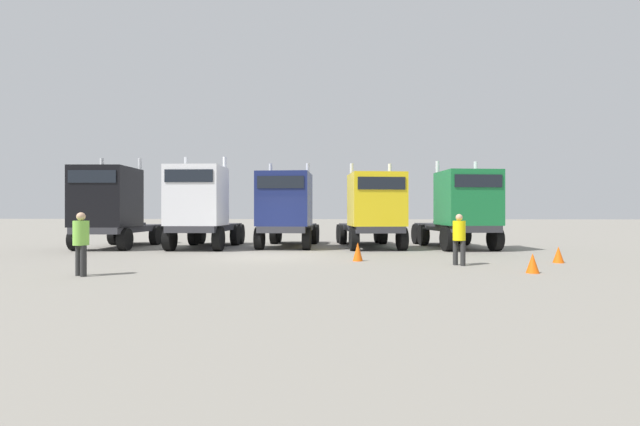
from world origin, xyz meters
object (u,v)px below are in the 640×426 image
object	(u,v)px
visitor_in_hivis	(459,236)
semi_truck_white	(201,207)
semi_truck_black	(112,207)
traffic_cone_mid	(558,255)
semi_truck_green	(462,209)
semi_truck_yellow	(373,210)
visitor_with_camera	(81,239)
semi_truck_navy	(287,209)
traffic_cone_far	(533,263)
traffic_cone_near	(358,252)

from	to	relation	value
visitor_in_hivis	semi_truck_white	bearing A→B (deg)	110.09
semi_truck_black	traffic_cone_mid	distance (m)	19.04
visitor_in_hivis	traffic_cone_mid	xyz separation A→B (m)	(3.56, 0.98, -0.68)
semi_truck_green	traffic_cone_mid	xyz separation A→B (m)	(1.87, -5.43, -1.60)
semi_truck_black	semi_truck_yellow	distance (m)	12.45
visitor_with_camera	semi_truck_white	bearing A→B (deg)	31.54
semi_truck_navy	traffic_cone_far	bearing A→B (deg)	45.19
semi_truck_green	traffic_cone_mid	size ratio (longest dim) A/B	10.91
semi_truck_navy	semi_truck_green	bearing A→B (deg)	89.01
semi_truck_black	traffic_cone_mid	world-z (taller)	semi_truck_black
semi_truck_black	semi_truck_white	size ratio (longest dim) A/B	1.03
semi_truck_green	semi_truck_navy	bearing A→B (deg)	-99.47
semi_truck_yellow	visitor_with_camera	distance (m)	12.78
traffic_cone_near	semi_truck_yellow	bearing A→B (deg)	81.65
visitor_with_camera	semi_truck_navy	bearing A→B (deg)	9.86
semi_truck_black	traffic_cone_far	size ratio (longest dim) A/B	10.82
semi_truck_yellow	semi_truck_navy	bearing A→B (deg)	-99.35
semi_truck_black	semi_truck_white	distance (m)	4.30
semi_truck_white	visitor_with_camera	size ratio (longest dim) A/B	3.41
semi_truck_navy	visitor_with_camera	world-z (taller)	semi_truck_navy
semi_truck_yellow	semi_truck_white	bearing A→B (deg)	-91.81
semi_truck_green	semi_truck_white	bearing A→B (deg)	-94.38
traffic_cone_near	traffic_cone_far	xyz separation A→B (m)	(4.89, -2.71, -0.05)
semi_truck_navy	visitor_in_hivis	size ratio (longest dim) A/B	3.67
semi_truck_green	visitor_with_camera	size ratio (longest dim) A/B	3.54
semi_truck_black	traffic_cone_near	distance (m)	12.53
visitor_with_camera	traffic_cone_far	xyz separation A→B (m)	(12.40, 1.49, -0.72)
semi_truck_black	traffic_cone_far	xyz separation A→B (m)	(16.50, -7.14, -1.72)
semi_truck_yellow	traffic_cone_far	xyz separation A→B (m)	(4.09, -8.19, -1.54)
semi_truck_white	traffic_cone_near	distance (m)	8.75
semi_truck_navy	semi_truck_green	world-z (taller)	semi_truck_green
visitor_with_camera	traffic_cone_far	bearing A→B (deg)	-50.31
traffic_cone_near	traffic_cone_far	bearing A→B (deg)	-28.95
semi_truck_white	traffic_cone_far	world-z (taller)	semi_truck_white
visitor_in_hivis	semi_truck_black	bearing A→B (deg)	117.65
traffic_cone_mid	traffic_cone_far	xyz separation A→B (m)	(-1.93, -2.65, 0.00)
semi_truck_yellow	traffic_cone_near	bearing A→B (deg)	-16.86
semi_truck_navy	traffic_cone_mid	world-z (taller)	semi_truck_navy
traffic_cone_mid	visitor_in_hivis	bearing A→B (deg)	-164.55
semi_truck_black	traffic_cone_far	distance (m)	18.06
semi_truck_black	semi_truck_navy	size ratio (longest dim) A/B	0.99
visitor_in_hivis	visitor_with_camera	world-z (taller)	visitor_with_camera
semi_truck_navy	visitor_in_hivis	bearing A→B (deg)	45.37
semi_truck_navy	visitor_in_hivis	distance (m)	9.39
semi_truck_navy	semi_truck_green	size ratio (longest dim) A/B	1.00
semi_truck_navy	traffic_cone_near	world-z (taller)	semi_truck_navy
visitor_in_hivis	semi_truck_yellow	bearing A→B (deg)	68.54
visitor_with_camera	traffic_cone_mid	distance (m)	14.93
semi_truck_green	visitor_in_hivis	world-z (taller)	semi_truck_green
semi_truck_white	traffic_cone_mid	xyz separation A→B (m)	(14.13, -4.58, -1.71)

